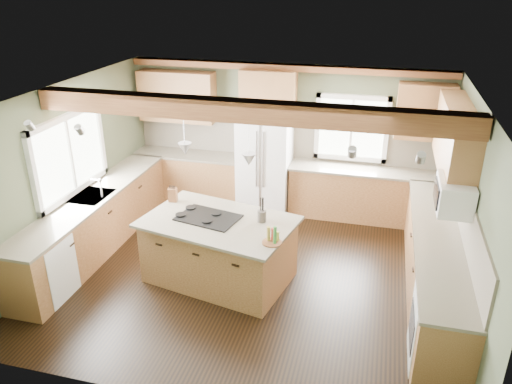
# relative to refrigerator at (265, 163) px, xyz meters

# --- Properties ---
(floor) EXTENTS (5.60, 5.60, 0.00)m
(floor) POSITION_rel_refrigerator_xyz_m (0.30, -2.12, -0.90)
(floor) COLOR black
(floor) RESTS_ON ground
(ceiling) EXTENTS (5.60, 5.60, 0.00)m
(ceiling) POSITION_rel_refrigerator_xyz_m (0.30, -2.12, 1.70)
(ceiling) COLOR silver
(ceiling) RESTS_ON wall_back
(wall_back) EXTENTS (5.60, 0.00, 5.60)m
(wall_back) POSITION_rel_refrigerator_xyz_m (0.30, 0.38, 0.40)
(wall_back) COLOR #4A533B
(wall_back) RESTS_ON ground
(wall_left) EXTENTS (0.00, 5.00, 5.00)m
(wall_left) POSITION_rel_refrigerator_xyz_m (-2.50, -2.12, 0.40)
(wall_left) COLOR #4A533B
(wall_left) RESTS_ON ground
(wall_right) EXTENTS (0.00, 5.00, 5.00)m
(wall_right) POSITION_rel_refrigerator_xyz_m (3.10, -2.12, 0.40)
(wall_right) COLOR #4A533B
(wall_right) RESTS_ON ground
(ceiling_beam) EXTENTS (5.55, 0.26, 0.26)m
(ceiling_beam) POSITION_rel_refrigerator_xyz_m (0.30, -2.37, 1.57)
(ceiling_beam) COLOR #542918
(ceiling_beam) RESTS_ON ceiling
(soffit_trim) EXTENTS (5.55, 0.20, 0.10)m
(soffit_trim) POSITION_rel_refrigerator_xyz_m (0.30, 0.28, 1.64)
(soffit_trim) COLOR #542918
(soffit_trim) RESTS_ON ceiling
(backsplash_back) EXTENTS (5.58, 0.03, 0.58)m
(backsplash_back) POSITION_rel_refrigerator_xyz_m (0.30, 0.36, 0.31)
(backsplash_back) COLOR brown
(backsplash_back) RESTS_ON wall_back
(backsplash_right) EXTENTS (0.03, 3.70, 0.58)m
(backsplash_right) POSITION_rel_refrigerator_xyz_m (3.08, -2.07, 0.31)
(backsplash_right) COLOR brown
(backsplash_right) RESTS_ON wall_right
(base_cab_back_left) EXTENTS (2.02, 0.60, 0.88)m
(base_cab_back_left) POSITION_rel_refrigerator_xyz_m (-1.49, 0.08, -0.46)
(base_cab_back_left) COLOR brown
(base_cab_back_left) RESTS_ON floor
(counter_back_left) EXTENTS (2.06, 0.64, 0.04)m
(counter_back_left) POSITION_rel_refrigerator_xyz_m (-1.49, 0.08, 0.00)
(counter_back_left) COLOR #484135
(counter_back_left) RESTS_ON base_cab_back_left
(base_cab_back_right) EXTENTS (2.62, 0.60, 0.88)m
(base_cab_back_right) POSITION_rel_refrigerator_xyz_m (1.79, 0.08, -0.46)
(base_cab_back_right) COLOR brown
(base_cab_back_right) RESTS_ON floor
(counter_back_right) EXTENTS (2.66, 0.64, 0.04)m
(counter_back_right) POSITION_rel_refrigerator_xyz_m (1.79, 0.08, 0.00)
(counter_back_right) COLOR #484135
(counter_back_right) RESTS_ON base_cab_back_right
(base_cab_left) EXTENTS (0.60, 3.70, 0.88)m
(base_cab_left) POSITION_rel_refrigerator_xyz_m (-2.20, -2.07, -0.46)
(base_cab_left) COLOR brown
(base_cab_left) RESTS_ON floor
(counter_left) EXTENTS (0.64, 3.74, 0.04)m
(counter_left) POSITION_rel_refrigerator_xyz_m (-2.20, -2.07, 0.00)
(counter_left) COLOR #484135
(counter_left) RESTS_ON base_cab_left
(base_cab_right) EXTENTS (0.60, 3.70, 0.88)m
(base_cab_right) POSITION_rel_refrigerator_xyz_m (2.80, -2.07, -0.46)
(base_cab_right) COLOR brown
(base_cab_right) RESTS_ON floor
(counter_right) EXTENTS (0.64, 3.74, 0.04)m
(counter_right) POSITION_rel_refrigerator_xyz_m (2.80, -2.07, 0.00)
(counter_right) COLOR #484135
(counter_right) RESTS_ON base_cab_right
(upper_cab_back_left) EXTENTS (1.40, 0.35, 0.90)m
(upper_cab_back_left) POSITION_rel_refrigerator_xyz_m (-1.69, 0.21, 1.05)
(upper_cab_back_left) COLOR brown
(upper_cab_back_left) RESTS_ON wall_back
(upper_cab_over_fridge) EXTENTS (0.96, 0.35, 0.70)m
(upper_cab_over_fridge) POSITION_rel_refrigerator_xyz_m (-0.00, 0.21, 1.25)
(upper_cab_over_fridge) COLOR brown
(upper_cab_over_fridge) RESTS_ON wall_back
(upper_cab_right) EXTENTS (0.35, 2.20, 0.90)m
(upper_cab_right) POSITION_rel_refrigerator_xyz_m (2.92, -1.22, 1.05)
(upper_cab_right) COLOR brown
(upper_cab_right) RESTS_ON wall_right
(upper_cab_back_corner) EXTENTS (0.90, 0.35, 0.90)m
(upper_cab_back_corner) POSITION_rel_refrigerator_xyz_m (2.60, 0.21, 1.05)
(upper_cab_back_corner) COLOR brown
(upper_cab_back_corner) RESTS_ON wall_back
(window_left) EXTENTS (0.04, 1.60, 1.05)m
(window_left) POSITION_rel_refrigerator_xyz_m (-2.48, -2.07, 0.65)
(window_left) COLOR white
(window_left) RESTS_ON wall_left
(window_back) EXTENTS (1.10, 0.04, 1.00)m
(window_back) POSITION_rel_refrigerator_xyz_m (1.45, 0.36, 0.65)
(window_back) COLOR white
(window_back) RESTS_ON wall_back
(sink) EXTENTS (0.50, 0.65, 0.03)m
(sink) POSITION_rel_refrigerator_xyz_m (-2.20, -2.07, 0.01)
(sink) COLOR #262628
(sink) RESTS_ON counter_left
(faucet) EXTENTS (0.02, 0.02, 0.28)m
(faucet) POSITION_rel_refrigerator_xyz_m (-2.02, -2.07, 0.15)
(faucet) COLOR #B2B2B7
(faucet) RESTS_ON sink
(dishwasher) EXTENTS (0.60, 0.60, 0.84)m
(dishwasher) POSITION_rel_refrigerator_xyz_m (-2.19, -3.37, -0.47)
(dishwasher) COLOR white
(dishwasher) RESTS_ON floor
(oven) EXTENTS (0.60, 0.72, 0.84)m
(oven) POSITION_rel_refrigerator_xyz_m (2.79, -3.37, -0.47)
(oven) COLOR white
(oven) RESTS_ON floor
(microwave) EXTENTS (0.40, 0.70, 0.38)m
(microwave) POSITION_rel_refrigerator_xyz_m (2.88, -2.17, 0.65)
(microwave) COLOR white
(microwave) RESTS_ON wall_right
(pendant_left) EXTENTS (0.18, 0.18, 0.16)m
(pendant_left) POSITION_rel_refrigerator_xyz_m (-0.55, -2.28, 0.98)
(pendant_left) COLOR #B2B2B7
(pendant_left) RESTS_ON ceiling
(pendant_right) EXTENTS (0.18, 0.18, 0.16)m
(pendant_right) POSITION_rel_refrigerator_xyz_m (0.38, -2.47, 0.98)
(pendant_right) COLOR #B2B2B7
(pendant_right) RESTS_ON ceiling
(refrigerator) EXTENTS (0.90, 0.74, 1.80)m
(refrigerator) POSITION_rel_refrigerator_xyz_m (0.00, 0.00, 0.00)
(refrigerator) COLOR white
(refrigerator) RESTS_ON floor
(island) EXTENTS (2.09, 1.52, 0.88)m
(island) POSITION_rel_refrigerator_xyz_m (-0.08, -2.37, -0.46)
(island) COLOR brown
(island) RESTS_ON floor
(island_top) EXTENTS (2.24, 1.67, 0.04)m
(island_top) POSITION_rel_refrigerator_xyz_m (-0.08, -2.37, 0.00)
(island_top) COLOR #484135
(island_top) RESTS_ON island
(cooktop) EXTENTS (0.91, 0.70, 0.02)m
(cooktop) POSITION_rel_refrigerator_xyz_m (-0.24, -2.34, 0.03)
(cooktop) COLOR black
(cooktop) RESTS_ON island_top
(knife_block) EXTENTS (0.13, 0.11, 0.20)m
(knife_block) POSITION_rel_refrigerator_xyz_m (-0.92, -1.95, 0.12)
(knife_block) COLOR brown
(knife_block) RESTS_ON island_top
(utensil_crock) EXTENTS (0.16, 0.16, 0.16)m
(utensil_crock) POSITION_rel_refrigerator_xyz_m (0.50, -2.25, 0.10)
(utensil_crock) COLOR #37322C
(utensil_crock) RESTS_ON island_top
(bottle_tray) EXTENTS (0.27, 0.27, 0.23)m
(bottle_tray) POSITION_rel_refrigerator_xyz_m (0.76, -2.79, 0.14)
(bottle_tray) COLOR brown
(bottle_tray) RESTS_ON island_top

